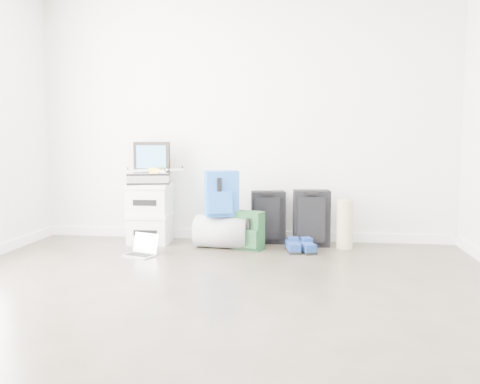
# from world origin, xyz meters

# --- Properties ---
(ground) EXTENTS (5.00, 5.00, 0.00)m
(ground) POSITION_xyz_m (0.00, 0.00, 0.00)
(ground) COLOR #352E27
(ground) RESTS_ON ground
(room_envelope) EXTENTS (4.52, 5.02, 2.71)m
(room_envelope) POSITION_xyz_m (0.00, 0.02, 1.72)
(room_envelope) COLOR silver
(room_envelope) RESTS_ON ground
(boxes_stack) EXTENTS (0.44, 0.36, 0.63)m
(boxes_stack) POSITION_xyz_m (-0.98, 2.18, 0.32)
(boxes_stack) COLOR silver
(boxes_stack) RESTS_ON ground
(briefcase) EXTENTS (0.48, 0.39, 0.12)m
(briefcase) POSITION_xyz_m (-0.98, 2.18, 0.69)
(briefcase) COLOR #B2B2B7
(briefcase) RESTS_ON boxes_stack
(painting) EXTENTS (0.43, 0.11, 0.32)m
(painting) POSITION_xyz_m (-0.98, 2.28, 0.91)
(painting) COLOR black
(painting) RESTS_ON briefcase
(drone) EXTENTS (0.52, 0.52, 0.05)m
(drone) POSITION_xyz_m (-0.90, 2.16, 0.78)
(drone) COLOR gold
(drone) RESTS_ON briefcase
(duffel_bag) EXTENTS (0.57, 0.40, 0.33)m
(duffel_bag) POSITION_xyz_m (-0.17, 2.03, 0.17)
(duffel_bag) COLOR #93959B
(duffel_bag) RESTS_ON ground
(blue_backpack) EXTENTS (0.37, 0.32, 0.45)m
(blue_backpack) POSITION_xyz_m (-0.17, 2.00, 0.55)
(blue_backpack) COLOR #18459D
(blue_backpack) RESTS_ON duffel_bag
(large_suitcase) EXTENTS (0.38, 0.28, 0.55)m
(large_suitcase) POSITION_xyz_m (0.27, 2.35, 0.28)
(large_suitcase) COLOR black
(large_suitcase) RESTS_ON ground
(green_backpack) EXTENTS (0.31, 0.28, 0.38)m
(green_backpack) POSITION_xyz_m (0.11, 1.98, 0.18)
(green_backpack) COLOR #123318
(green_backpack) RESTS_ON ground
(carry_on) EXTENTS (0.39, 0.28, 0.58)m
(carry_on) POSITION_xyz_m (0.73, 2.24, 0.29)
(carry_on) COLOR black
(carry_on) RESTS_ON ground
(shoes) EXTENTS (0.32, 0.31, 0.10)m
(shoes) POSITION_xyz_m (0.61, 1.93, 0.05)
(shoes) COLOR black
(shoes) RESTS_ON ground
(rolled_rug) EXTENTS (0.16, 0.16, 0.50)m
(rolled_rug) POSITION_xyz_m (1.06, 2.16, 0.25)
(rolled_rug) COLOR tan
(rolled_rug) RESTS_ON ground
(laptop) EXTENTS (0.34, 0.29, 0.20)m
(laptop) POSITION_xyz_m (-0.87, 1.60, 0.05)
(laptop) COLOR silver
(laptop) RESTS_ON ground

